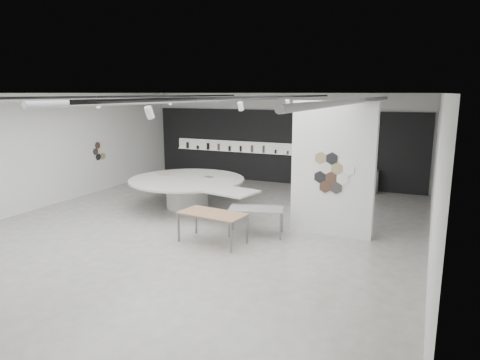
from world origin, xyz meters
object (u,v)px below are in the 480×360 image
at_px(partition_column, 333,169).
at_px(sample_table_wood, 212,215).
at_px(display_island, 188,189).
at_px(kitchen_counter, 357,180).
at_px(sample_table_stone, 256,211).

xyz_separation_m(partition_column, sample_table_wood, (-2.62, -1.97, -1.06)).
distance_m(display_island, kitchen_counter, 6.75).
bearing_deg(kitchen_counter, display_island, -131.87).
bearing_deg(sample_table_stone, kitchen_counter, 75.96).
relative_size(partition_column, display_island, 0.69).
height_order(partition_column, sample_table_stone, partition_column).
height_order(sample_table_wood, sample_table_stone, sample_table_wood).
distance_m(sample_table_stone, kitchen_counter, 6.68).
bearing_deg(sample_table_wood, display_island, 130.64).
bearing_deg(sample_table_wood, partition_column, 36.97).
bearing_deg(kitchen_counter, sample_table_wood, -104.53).
distance_m(display_island, sample_table_wood, 3.64).
xyz_separation_m(sample_table_wood, kitchen_counter, (2.41, 7.52, -0.29)).
height_order(sample_table_wood, kitchen_counter, kitchen_counter).
height_order(partition_column, display_island, partition_column).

